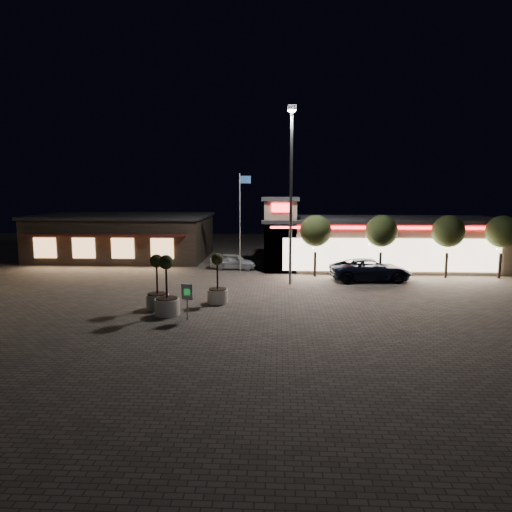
{
  "coord_description": "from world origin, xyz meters",
  "views": [
    {
      "loc": [
        1.16,
        -24.07,
        6.72
      ],
      "look_at": [
        -0.34,
        6.0,
        2.31
      ],
      "focal_mm": 32.0,
      "sensor_mm": 36.0,
      "label": 1
    }
  ],
  "objects_px": {
    "white_sedan": "(234,261)",
    "planter_left": "(157,292)",
    "pickup_truck": "(370,270)",
    "planter_mid": "(167,297)",
    "valet_sign": "(187,295)"
  },
  "relations": [
    {
      "from": "planter_left",
      "to": "planter_mid",
      "type": "distance_m",
      "value": 1.49
    },
    {
      "from": "pickup_truck",
      "to": "valet_sign",
      "type": "distance_m",
      "value": 15.84
    },
    {
      "from": "white_sedan",
      "to": "planter_mid",
      "type": "xyz_separation_m",
      "value": [
        -2.18,
        -14.39,
        0.33
      ]
    },
    {
      "from": "planter_left",
      "to": "planter_mid",
      "type": "xyz_separation_m",
      "value": [
        0.84,
        -1.22,
        0.05
      ]
    },
    {
      "from": "pickup_truck",
      "to": "planter_left",
      "type": "relative_size",
      "value": 1.89
    },
    {
      "from": "planter_mid",
      "to": "valet_sign",
      "type": "xyz_separation_m",
      "value": [
        1.28,
        -0.87,
        0.31
      ]
    },
    {
      "from": "pickup_truck",
      "to": "valet_sign",
      "type": "height_order",
      "value": "valet_sign"
    },
    {
      "from": "pickup_truck",
      "to": "white_sedan",
      "type": "distance_m",
      "value": 11.5
    },
    {
      "from": "planter_mid",
      "to": "valet_sign",
      "type": "height_order",
      "value": "planter_mid"
    },
    {
      "from": "pickup_truck",
      "to": "planter_left",
      "type": "distance_m",
      "value": 16.22
    },
    {
      "from": "pickup_truck",
      "to": "white_sedan",
      "type": "xyz_separation_m",
      "value": [
        -10.62,
        4.41,
        -0.14
      ]
    },
    {
      "from": "white_sedan",
      "to": "planter_left",
      "type": "bearing_deg",
      "value": 171.9
    },
    {
      "from": "planter_mid",
      "to": "valet_sign",
      "type": "bearing_deg",
      "value": -34.15
    },
    {
      "from": "white_sedan",
      "to": "valet_sign",
      "type": "relative_size",
      "value": 2.11
    },
    {
      "from": "pickup_truck",
      "to": "white_sedan",
      "type": "height_order",
      "value": "pickup_truck"
    }
  ]
}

